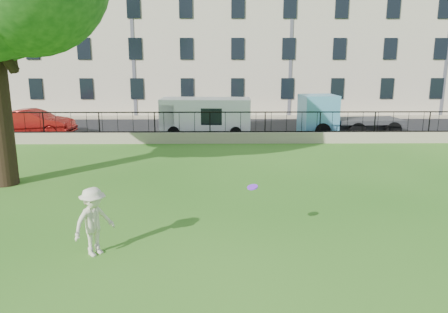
{
  "coord_description": "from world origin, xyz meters",
  "views": [
    {
      "loc": [
        0.45,
        -11.49,
        4.66
      ],
      "look_at": [
        0.65,
        3.5,
        1.2
      ],
      "focal_mm": 35.0,
      "sensor_mm": 36.0,
      "label": 1
    }
  ],
  "objects_px": {
    "frisbee": "(253,187)",
    "blue_truck": "(349,115)",
    "man": "(94,222)",
    "red_sedan": "(33,123)",
    "white_van": "(206,117)"
  },
  "relations": [
    {
      "from": "frisbee",
      "to": "red_sedan",
      "type": "bearing_deg",
      "value": 127.42
    },
    {
      "from": "red_sedan",
      "to": "white_van",
      "type": "height_order",
      "value": "white_van"
    },
    {
      "from": "frisbee",
      "to": "blue_truck",
      "type": "relative_size",
      "value": 0.05
    },
    {
      "from": "white_van",
      "to": "red_sedan",
      "type": "bearing_deg",
      "value": -177.05
    },
    {
      "from": "frisbee",
      "to": "blue_truck",
      "type": "distance_m",
      "value": 16.99
    },
    {
      "from": "frisbee",
      "to": "white_van",
      "type": "bearing_deg",
      "value": 95.86
    },
    {
      "from": "frisbee",
      "to": "red_sedan",
      "type": "relative_size",
      "value": 0.06
    },
    {
      "from": "man",
      "to": "blue_truck",
      "type": "height_order",
      "value": "blue_truck"
    },
    {
      "from": "red_sedan",
      "to": "white_van",
      "type": "relative_size",
      "value": 0.9
    },
    {
      "from": "frisbee",
      "to": "blue_truck",
      "type": "height_order",
      "value": "blue_truck"
    },
    {
      "from": "man",
      "to": "frisbee",
      "type": "relative_size",
      "value": 6.21
    },
    {
      "from": "frisbee",
      "to": "blue_truck",
      "type": "bearing_deg",
      "value": 65.83
    },
    {
      "from": "man",
      "to": "red_sedan",
      "type": "bearing_deg",
      "value": 66.44
    },
    {
      "from": "white_van",
      "to": "man",
      "type": "bearing_deg",
      "value": -94.84
    },
    {
      "from": "red_sedan",
      "to": "blue_truck",
      "type": "distance_m",
      "value": 18.82
    }
  ]
}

